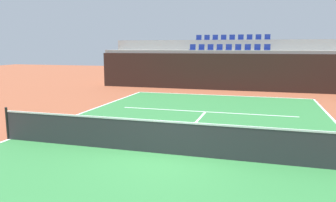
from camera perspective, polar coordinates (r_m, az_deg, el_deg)
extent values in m
plane|color=brown|center=(9.42, -0.11, -9.30)|extent=(80.00, 80.00, 0.00)
cube|color=#2D7238|center=(9.42, -0.11, -9.27)|extent=(11.00, 24.00, 0.01)
cube|color=white|center=(20.89, 9.15, 0.99)|extent=(11.00, 0.10, 0.00)
cube|color=white|center=(12.07, -25.93, -6.00)|extent=(0.10, 24.00, 0.00)
cube|color=white|center=(15.47, 6.57, -1.88)|extent=(8.26, 0.10, 0.00)
cube|color=white|center=(12.40, 4.06, -4.67)|extent=(0.10, 6.40, 0.00)
cube|color=black|center=(23.46, 10.08, 5.01)|extent=(18.87, 0.30, 2.57)
cube|color=#9E9E99|center=(24.79, 10.43, 5.50)|extent=(18.87, 2.40, 2.80)
cube|color=#9E9E99|center=(27.16, 10.98, 6.63)|extent=(18.87, 2.40, 3.59)
cube|color=navy|center=(25.16, 4.25, 8.92)|extent=(0.44, 0.44, 0.04)
cube|color=navy|center=(25.36, 4.35, 9.42)|extent=(0.44, 0.04, 0.40)
cube|color=navy|center=(25.03, 5.80, 8.90)|extent=(0.44, 0.44, 0.04)
cube|color=navy|center=(25.23, 5.89, 9.40)|extent=(0.44, 0.04, 0.40)
cube|color=navy|center=(24.92, 7.36, 8.87)|extent=(0.44, 0.44, 0.04)
cube|color=navy|center=(25.11, 7.44, 9.37)|extent=(0.44, 0.04, 0.40)
cube|color=navy|center=(24.82, 8.94, 8.83)|extent=(0.44, 0.44, 0.04)
cube|color=navy|center=(25.02, 9.01, 9.33)|extent=(0.44, 0.04, 0.40)
cube|color=navy|center=(24.74, 10.53, 8.78)|extent=(0.44, 0.44, 0.04)
cube|color=navy|center=(24.94, 10.59, 9.29)|extent=(0.44, 0.04, 0.40)
cube|color=navy|center=(24.68, 12.12, 8.73)|extent=(0.44, 0.44, 0.04)
cube|color=navy|center=(24.88, 12.17, 9.24)|extent=(0.44, 0.04, 0.40)
cube|color=navy|center=(24.64, 13.72, 8.67)|extent=(0.44, 0.44, 0.04)
cube|color=navy|center=(24.84, 13.77, 9.18)|extent=(0.44, 0.04, 0.40)
cube|color=navy|center=(24.62, 15.33, 8.61)|extent=(0.44, 0.44, 0.04)
cube|color=navy|center=(24.82, 15.36, 9.12)|extent=(0.44, 0.04, 0.40)
cube|color=navy|center=(24.61, 16.94, 8.53)|extent=(0.44, 0.44, 0.04)
cube|color=navy|center=(24.81, 16.96, 9.05)|extent=(0.44, 0.04, 0.40)
cube|color=navy|center=(27.52, 5.33, 10.57)|extent=(0.44, 0.44, 0.04)
cube|color=navy|center=(27.72, 5.42, 11.02)|extent=(0.44, 0.04, 0.40)
cube|color=navy|center=(27.40, 6.76, 10.55)|extent=(0.44, 0.44, 0.04)
cube|color=navy|center=(27.60, 6.83, 11.00)|extent=(0.44, 0.04, 0.40)
cube|color=navy|center=(27.29, 8.19, 10.53)|extent=(0.44, 0.44, 0.04)
cube|color=navy|center=(27.50, 8.27, 10.98)|extent=(0.44, 0.04, 0.40)
cube|color=navy|center=(27.21, 9.64, 10.50)|extent=(0.44, 0.44, 0.04)
cube|color=navy|center=(27.41, 9.71, 10.94)|extent=(0.44, 0.04, 0.40)
cube|color=navy|center=(27.13, 11.10, 10.46)|extent=(0.44, 0.44, 0.04)
cube|color=navy|center=(27.34, 11.15, 10.91)|extent=(0.44, 0.04, 0.40)
cube|color=navy|center=(27.08, 12.56, 10.41)|extent=(0.44, 0.44, 0.04)
cube|color=navy|center=(27.28, 12.61, 10.86)|extent=(0.44, 0.04, 0.40)
cube|color=navy|center=(27.04, 14.03, 10.36)|extent=(0.44, 0.44, 0.04)
cube|color=navy|center=(27.25, 14.07, 10.81)|extent=(0.44, 0.04, 0.40)
cube|color=navy|center=(27.02, 15.50, 10.30)|extent=(0.44, 0.44, 0.04)
cube|color=navy|center=(27.23, 15.53, 10.75)|extent=(0.44, 0.04, 0.40)
cube|color=navy|center=(27.02, 16.97, 10.23)|extent=(0.44, 0.44, 0.04)
cube|color=navy|center=(27.22, 16.99, 10.69)|extent=(0.44, 0.04, 0.40)
cylinder|color=black|center=(11.99, -26.29, -3.51)|extent=(0.08, 0.08, 1.07)
cube|color=#333338|center=(9.28, -0.12, -6.55)|extent=(10.90, 0.02, 0.92)
cube|color=white|center=(9.16, -0.12, -3.63)|extent=(10.90, 0.04, 0.05)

